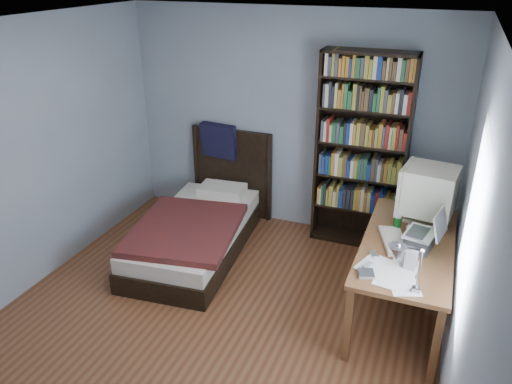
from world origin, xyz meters
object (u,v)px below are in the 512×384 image
keyboard (394,241)px  soda_can (397,223)px  laptop (422,238)px  bookshelf (362,153)px  speaker (411,259)px  bed (199,227)px  desk_lamp (401,257)px  desk (409,248)px  crt_monitor (427,191)px

keyboard → soda_can: 0.26m
laptop → bookshelf: 1.44m
speaker → bed: bed is taller
laptop → soda_can: laptop is taller
soda_can → bookshelf: size_ratio=0.06×
desk_lamp → speaker: 0.78m
desk → crt_monitor: crt_monitor is taller
desk → laptop: size_ratio=4.49×
laptop → desk_lamp: (-0.10, -1.00, 0.38)m
laptop → bed: bearing=170.0°
desk_lamp → keyboard: bearing=96.9°
laptop → soda_can: size_ratio=3.03×
desk → speaker: 0.94m
speaker → bookshelf: bearing=125.2°
laptop → soda_can: bearing=129.6°
desk → bed: size_ratio=0.78×
desk_lamp → bed: size_ratio=0.29×
desk → bookshelf: bearing=132.9°
desk_lamp → desk: bearing=90.3°
keyboard → soda_can: soda_can is taller
desk_lamp → soda_can: (-0.13, 1.27, -0.43)m
desk → laptop: (0.10, -0.52, 0.42)m
desk → bookshelf: 1.14m
crt_monitor → soda_can: size_ratio=4.44×
crt_monitor → speaker: (-0.03, -0.87, -0.22)m
speaker → bookshelf: size_ratio=0.08×
crt_monitor → keyboard: 0.62m
desk → laptop: bearing=-78.6°
laptop → soda_can: 0.36m
keyboard → crt_monitor: bearing=50.7°
keyboard → bed: 2.19m
speaker → desk: bearing=104.4°
crt_monitor → soda_can: (-0.20, -0.25, -0.24)m
keyboard → bookshelf: 1.34m
soda_can → keyboard: bearing=-87.8°
desk_lamp → bookshelf: 2.30m
laptop → keyboard: laptop is taller
desk_lamp → soda_can: size_ratio=5.05×
desk_lamp → bookshelf: (-0.65, 2.20, -0.15)m
keyboard → soda_can: bearing=73.6°
keyboard → speaker: speaker is taller
laptop → bed: bed is taller
soda_can → bed: bed is taller
laptop → bed: size_ratio=0.17×
desk → desk_lamp: size_ratio=2.69×
desk → bookshelf: bookshelf is taller
soda_can → desk_lamp: bearing=-84.0°
bookshelf → crt_monitor: bearing=-43.1°
desk → speaker: (0.05, -0.85, 0.40)m
desk_lamp → keyboard: size_ratio=1.27×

